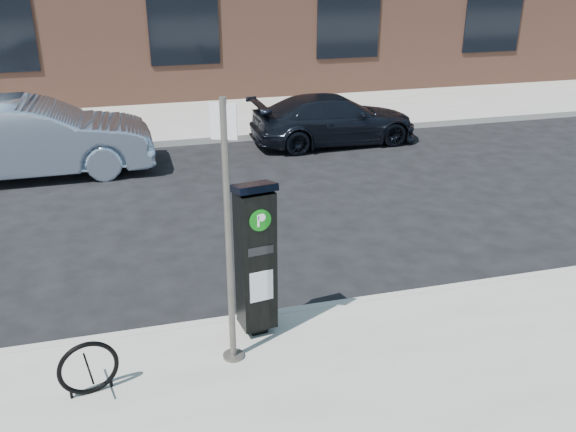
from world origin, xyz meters
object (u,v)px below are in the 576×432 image
object	(u,v)px
parking_kiosk	(256,258)
bike_rack	(88,368)
car_silver	(32,138)
car_dark	(334,119)
sign_pole	(229,240)

from	to	relation	value
parking_kiosk	bike_rack	xyz separation A→B (m)	(-1.85, -0.64, -0.66)
car_silver	car_dark	size ratio (longest dim) A/B	1.19
sign_pole	car_silver	bearing A→B (deg)	132.79
sign_pole	car_silver	distance (m)	7.94
sign_pole	car_silver	world-z (taller)	sign_pole
sign_pole	bike_rack	size ratio (longest dim) A/B	4.78
parking_kiosk	car_silver	size ratio (longest dim) A/B	0.39
bike_rack	car_dark	world-z (taller)	car_dark
sign_pole	parking_kiosk	bearing A→B (deg)	72.59
car_silver	car_dark	distance (m)	6.73
parking_kiosk	bike_rack	size ratio (longest dim) A/B	3.11
bike_rack	car_dark	bearing A→B (deg)	44.72
parking_kiosk	car_silver	xyz separation A→B (m)	(-3.13, 6.97, -0.32)
car_dark	bike_rack	bearing A→B (deg)	144.68
bike_rack	car_silver	distance (m)	7.73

